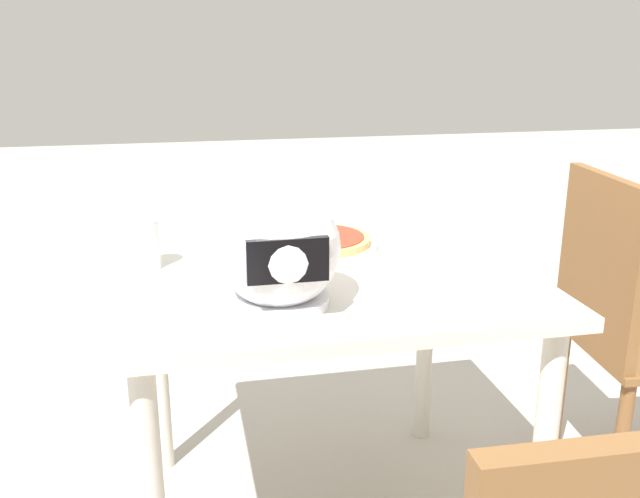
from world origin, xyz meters
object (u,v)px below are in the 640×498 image
object	(u,v)px
dining_table	(322,305)
chair_side	(628,323)
motorcycle_helmet	(279,250)
drinking_glass	(145,244)
pizza	(317,239)

from	to	relation	value
dining_table	chair_side	world-z (taller)	chair_side
motorcycle_helmet	drinking_glass	world-z (taller)	motorcycle_helmet
dining_table	motorcycle_helmet	xyz separation A→B (m)	(0.13, 0.22, 0.21)
drinking_glass	motorcycle_helmet	bearing A→B (deg)	132.42
chair_side	motorcycle_helmet	bearing A→B (deg)	12.45
pizza	motorcycle_helmet	size ratio (longest dim) A/B	1.08
dining_table	chair_side	distance (m)	0.83
dining_table	chair_side	xyz separation A→B (m)	(-0.82, 0.01, -0.11)
pizza	motorcycle_helmet	distance (m)	0.40
drinking_glass	chair_side	size ratio (longest dim) A/B	0.13
dining_table	motorcycle_helmet	world-z (taller)	motorcycle_helmet
pizza	drinking_glass	size ratio (longest dim) A/B	2.29
pizza	chair_side	distance (m)	0.85
dining_table	pizza	world-z (taller)	pizza
pizza	motorcycle_helmet	xyz separation A→B (m)	(0.15, 0.36, 0.09)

